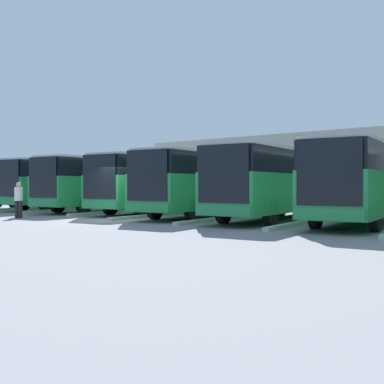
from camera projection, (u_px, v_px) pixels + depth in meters
The scene contains 16 objects.
ground_plane at pixel (111, 220), 22.45m from camera, with size 600.00×600.00×0.00m, color gray.
bus_1 at pixel (365, 180), 19.89m from camera, with size 3.72×10.79×3.27m.
curb_divider_1 at pixel (303, 222), 19.98m from camera, with size 0.24×7.83×0.15m, color #B2B2AD.
bus_2 at pixel (277, 181), 22.31m from camera, with size 3.72×10.79×3.27m.
curb_divider_2 at pixel (221, 218), 22.40m from camera, with size 0.24×7.83×0.15m, color #B2B2AD.
bus_3 at pixel (208, 181), 24.93m from camera, with size 3.72×10.79×3.27m.
curb_divider_3 at pixel (159, 215), 25.02m from camera, with size 0.24×7.83×0.15m, color #B2B2AD.
bus_4 at pixel (161, 182), 28.08m from camera, with size 3.72×10.79×3.27m.
curb_divider_4 at pixel (118, 212), 28.17m from camera, with size 0.24×7.83×0.15m, color #B2B2AD.
bus_5 at pixel (109, 182), 30.24m from camera, with size 3.72×10.79×3.27m.
curb_divider_5 at pixel (69, 210), 30.33m from camera, with size 0.24×7.83×0.15m, color #B2B2AD.
bus_6 at pixel (72, 182), 32.99m from camera, with size 3.72×10.79×3.27m.
curb_divider_6 at pixel (36, 208), 33.08m from camera, with size 0.24×7.83×0.15m, color #B2B2AD.
bus_7 at pixel (43, 183), 35.82m from camera, with size 3.72×10.79×3.27m.
pedestrian at pixel (19, 199), 23.64m from camera, with size 0.48×0.48×1.77m.
station_building at pixel (329, 170), 41.63m from camera, with size 32.50×12.40×5.85m.
Camera 1 is at (-17.13, 14.98, 1.61)m, focal length 45.00 mm.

